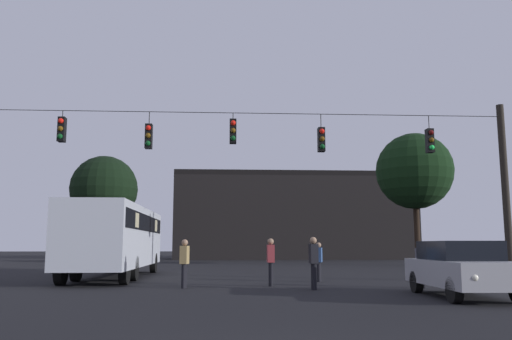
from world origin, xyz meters
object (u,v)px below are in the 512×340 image
Objects in this scene: pedestrian_crossing_right at (184,261)px; pedestrian_trailing at (271,259)px; tree_left_silhouette at (104,189)px; pedestrian_crossing_left at (319,260)px; car_near_right at (461,268)px; pedestrian_crossing_center at (421,262)px; city_bus at (117,234)px; tree_behind_building at (414,171)px; pedestrian_near_bus at (314,260)px.

pedestrian_trailing is (2.92, 0.61, 0.03)m from pedestrian_crossing_right.
pedestrian_trailing is 0.18× the size of tree_left_silhouette.
pedestrian_crossing_left is 2.91m from pedestrian_trailing.
tree_left_silhouette is at bearing 108.19° from pedestrian_crossing_right.
car_near_right is 6.78m from pedestrian_crossing_left.
car_near_right is 2.75× the size of pedestrian_crossing_right.
car_near_right is at bearing -40.03° from pedestrian_trailing.
pedestrian_crossing_center is at bearing -3.11° from pedestrian_crossing_right.
city_bus is at bearing 151.64° from pedestrian_crossing_center.
pedestrian_crossing_right is at bearing -129.22° from tree_behind_building.
pedestrian_crossing_right is at bearing -168.21° from pedestrian_trailing.
pedestrian_crossing_right is 0.98× the size of pedestrian_trailing.
car_near_right is 8.54m from pedestrian_crossing_right.
pedestrian_crossing_center is at bearing -11.89° from pedestrian_trailing.
city_bus is at bearing 141.47° from pedestrian_trailing.
city_bus is 6.91× the size of pedestrian_crossing_right.
pedestrian_near_bus reaches higher than pedestrian_crossing_right.
tree_behind_building is at bearing 57.73° from pedestrian_crossing_left.
pedestrian_crossing_left is at bearing 132.92° from pedestrian_crossing_center.
car_near_right is 4.47m from pedestrian_near_bus.
pedestrian_crossing_left is 4.23m from pedestrian_crossing_center.
pedestrian_crossing_center is (11.25, -6.07, -1.02)m from city_bus.
pedestrian_trailing is (-2.04, -2.06, 0.08)m from pedestrian_crossing_left.
city_bus is at bearing 121.05° from pedestrian_crossing_right.
tree_behind_building is (9.52, 15.08, 5.67)m from pedestrian_crossing_left.
pedestrian_crossing_left is at bearing 77.41° from pedestrian_near_bus.
city_bus is 2.51× the size of car_near_right.
city_bus reaches higher than car_near_right.
pedestrian_near_bus is at bearing 144.25° from car_near_right.
pedestrian_crossing_right is at bearing -58.95° from city_bus.
pedestrian_crossing_right reaches higher than pedestrian_crossing_center.
tree_behind_building is at bearing 50.78° from pedestrian_crossing_right.
pedestrian_crossing_center is 5.04m from pedestrian_trailing.
pedestrian_crossing_center is 3.71m from pedestrian_near_bus.
tree_left_silhouette is at bearing 113.66° from pedestrian_trailing.
pedestrian_trailing is at bearing 168.11° from pedestrian_crossing_center.
pedestrian_crossing_left is 0.90× the size of pedestrian_near_bus.
tree_left_silhouette is 1.01× the size of tree_behind_building.
pedestrian_crossing_center is 0.91× the size of pedestrian_near_bus.
pedestrian_trailing reaches higher than pedestrian_crossing_center.
pedestrian_crossing_left is 0.16× the size of tree_behind_building.
car_near_right reaches higher than pedestrian_crossing_left.
pedestrian_crossing_left is at bearing -19.55° from city_bus.
city_bus is 22.10m from tree_behind_building.
pedestrian_trailing is 0.18× the size of tree_behind_building.
tree_behind_building reaches higher than pedestrian_near_bus.
pedestrian_trailing reaches higher than car_near_right.
pedestrian_near_bus reaches higher than pedestrian_trailing.
pedestrian_crossing_left is (-2.83, 6.16, 0.04)m from car_near_right.
city_bus reaches higher than pedestrian_crossing_center.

